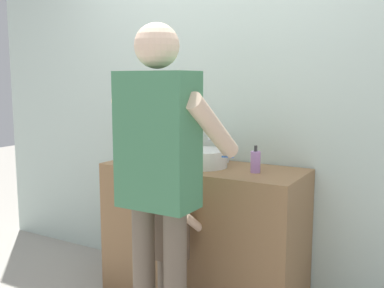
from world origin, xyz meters
The scene contains 8 objects.
back_wall centered at (0.00, 0.62, 1.35)m, with size 4.40×0.08×2.70m.
vanity_cabinet centered at (0.00, 0.30, 0.45)m, with size 1.31×0.54×0.90m, color olive.
sink_basin centered at (0.00, 0.28, 0.95)m, with size 0.33×0.33×0.11m.
faucet centered at (0.00, 0.48, 0.98)m, with size 0.18×0.14×0.18m.
toothbrush_cup centered at (-0.35, 0.27, 0.95)m, with size 0.07×0.07×0.21m.
soap_bottle centered at (0.37, 0.28, 0.96)m, with size 0.06×0.06×0.17m.
child_toddler centered at (0.00, -0.10, 0.53)m, with size 0.27×0.27×0.89m.
adult_parent centered at (0.09, -0.34, 1.04)m, with size 0.54×0.56×1.73m.
Camera 1 is at (1.37, -2.22, 1.46)m, focal length 41.97 mm.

